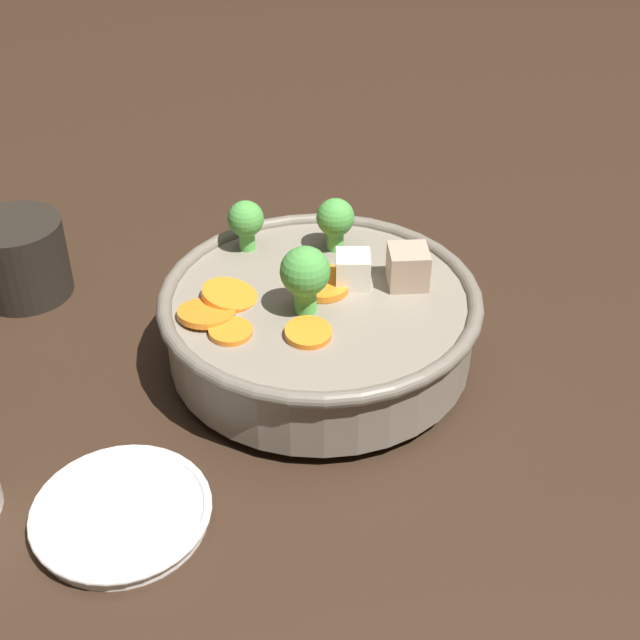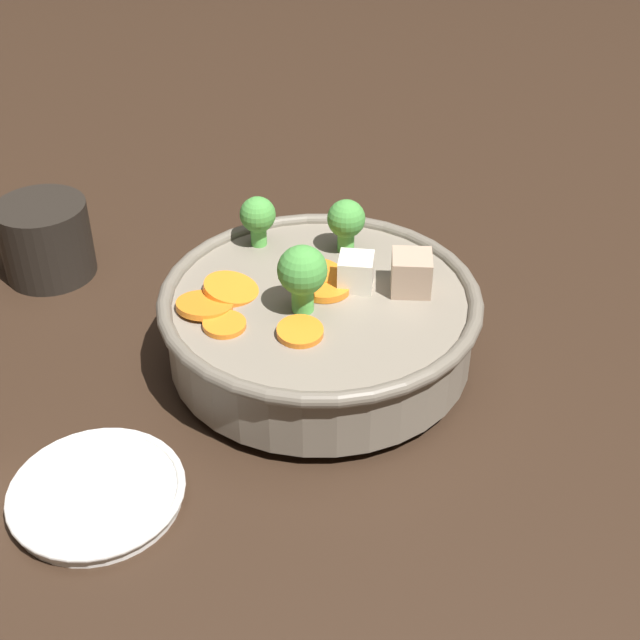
{
  "view_description": "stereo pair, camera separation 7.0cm",
  "coord_description": "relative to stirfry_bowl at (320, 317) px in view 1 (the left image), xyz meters",
  "views": [
    {
      "loc": [
        -0.1,
        0.56,
        0.46
      ],
      "look_at": [
        0.0,
        0.0,
        0.04
      ],
      "focal_mm": 50.0,
      "sensor_mm": 36.0,
      "label": 1
    },
    {
      "loc": [
        -0.16,
        0.54,
        0.46
      ],
      "look_at": [
        0.0,
        0.0,
        0.04
      ],
      "focal_mm": 50.0,
      "sensor_mm": 36.0,
      "label": 2
    }
  ],
  "objects": [
    {
      "name": "ground_plane",
      "position": [
        -0.0,
        0.0,
        -0.04
      ],
      "size": [
        3.0,
        3.0,
        0.0
      ],
      "primitive_type": "plane",
      "color": "black"
    },
    {
      "name": "side_saucer",
      "position": [
        0.1,
        0.19,
        -0.04
      ],
      "size": [
        0.12,
        0.12,
        0.01
      ],
      "color": "white",
      "rests_on": "ground_plane"
    },
    {
      "name": "stirfry_bowl",
      "position": [
        0.0,
        0.0,
        0.0
      ],
      "size": [
        0.25,
        0.25,
        0.12
      ],
      "color": "slate",
      "rests_on": "ground_plane"
    },
    {
      "name": "dark_mug",
      "position": [
        0.28,
        -0.05,
        -0.01
      ],
      "size": [
        0.1,
        0.08,
        0.07
      ],
      "color": "black",
      "rests_on": "ground_plane"
    }
  ]
}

